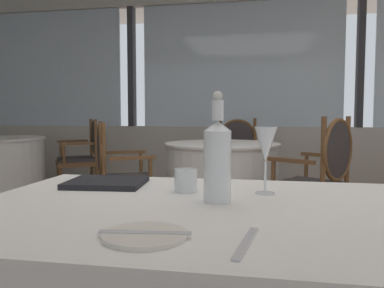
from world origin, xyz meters
name	(u,v)px	position (x,y,z in m)	size (l,w,h in m)	color
window_wall_far	(240,108)	(0.00, 3.40, 1.10)	(9.69, 0.14, 2.75)	beige
side_plate	(145,235)	(0.08, -1.17, 0.76)	(0.18, 0.18, 0.01)	silver
butter_knife	(145,233)	(0.08, -1.17, 0.77)	(0.20, 0.02, 0.00)	silver
dinner_fork	(246,243)	(0.30, -1.17, 0.76)	(0.21, 0.02, 0.00)	silver
water_bottle	(217,158)	(0.19, -0.81, 0.89)	(0.08, 0.08, 0.33)	white
wine_glass	(266,146)	(0.33, -0.66, 0.92)	(0.08, 0.08, 0.22)	white
water_tumbler	(186,180)	(0.07, -0.67, 0.80)	(0.08, 0.08, 0.08)	white
menu_book	(107,182)	(-0.24, -0.60, 0.77)	(0.27, 0.23, 0.02)	black
background_table_1	(222,184)	(-0.05, 1.59, 0.38)	(1.05, 1.05, 0.76)	white
dining_chair_1_0	(116,169)	(-0.90, 1.17, 0.55)	(0.62, 0.64, 0.96)	brown
dining_chair_1_1	(321,173)	(0.75, 1.06, 0.58)	(0.64, 0.66, 1.00)	brown
dining_chair_1_2	(236,154)	(0.02, 2.54, 0.56)	(0.56, 0.50, 0.97)	brown
dining_chair_2_2	(84,152)	(-1.80, 2.44, 0.56)	(0.63, 0.65, 0.96)	brown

